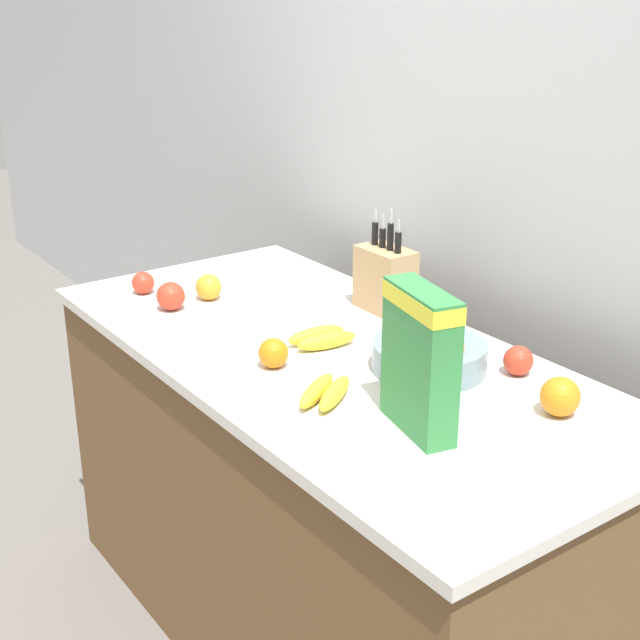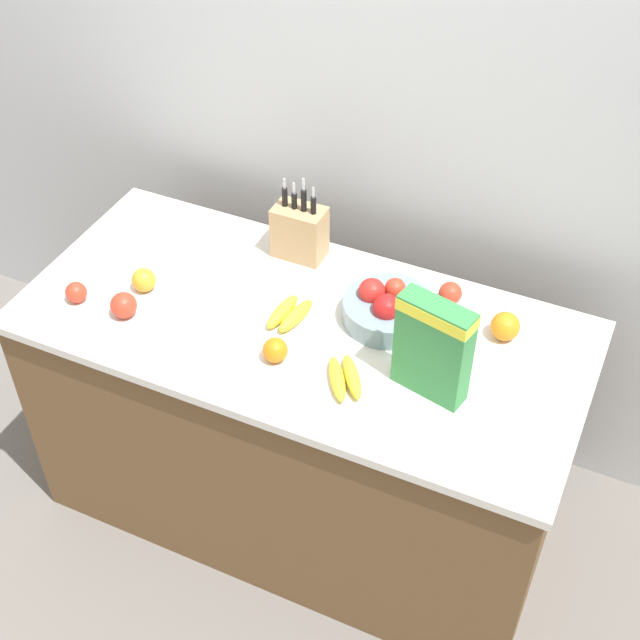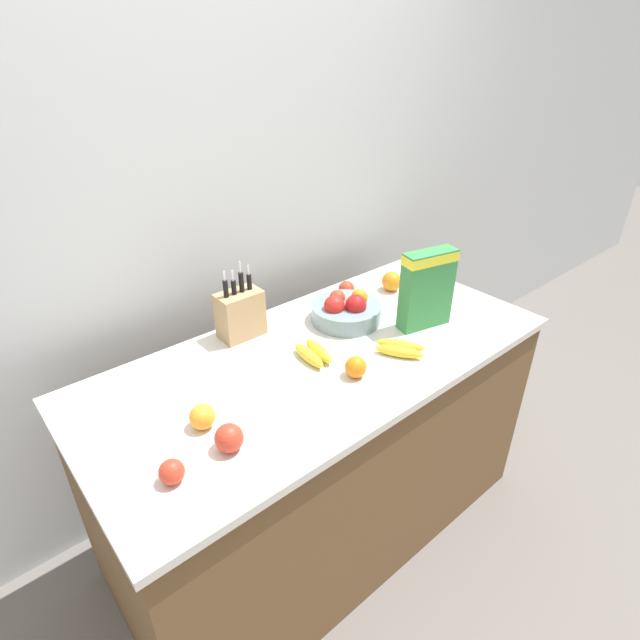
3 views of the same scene
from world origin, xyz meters
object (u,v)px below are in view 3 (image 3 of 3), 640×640
orange_front_left (202,417)px  banana_bunch_left (314,353)px  apple_middle (172,472)px  orange_near_bowl (356,367)px  apple_rightmost (229,438)px  banana_bunch_right (400,348)px  cereal_box (427,286)px  fruit_bowl (346,310)px  orange_mid_left (392,281)px  knife_block (240,314)px  apple_near_bananas (346,289)px

orange_front_left → banana_bunch_left: bearing=7.6°
apple_middle → orange_near_bowl: orange_near_bowl is taller
apple_rightmost → banana_bunch_right: bearing=1.4°
banana_bunch_left → orange_near_bowl: bearing=-76.6°
cereal_box → banana_bunch_right: cereal_box is taller
banana_bunch_right → apple_rightmost: size_ratio=2.35×
fruit_bowl → orange_front_left: bearing=-165.9°
apple_middle → orange_mid_left: bearing=17.4°
orange_front_left → orange_near_bowl: 0.52m
apple_middle → cereal_box: bearing=5.1°
cereal_box → orange_near_bowl: size_ratio=4.20×
banana_bunch_left → banana_bunch_right: banana_bunch_left is taller
knife_block → cereal_box: size_ratio=0.96×
knife_block → banana_bunch_right: 0.59m
orange_front_left → fruit_bowl: bearing=14.1°
banana_bunch_left → orange_near_bowl: orange_near_bowl is taller
orange_near_bowl → apple_rightmost: bearing=-177.6°
knife_block → orange_near_bowl: 0.49m
apple_rightmost → orange_near_bowl: apple_rightmost is taller
knife_block → apple_middle: size_ratio=4.47×
knife_block → apple_near_bananas: (0.51, -0.02, -0.06)m
knife_block → orange_front_left: size_ratio=3.93×
banana_bunch_left → apple_middle: apple_middle is taller
knife_block → fruit_bowl: knife_block is taller
knife_block → cereal_box: (0.58, -0.39, 0.07)m
fruit_bowl → apple_rightmost: size_ratio=3.40×
banana_bunch_right → apple_middle: 0.88m
cereal_box → banana_bunch_left: bearing=-178.5°
orange_mid_left → apple_near_bananas: bearing=156.8°
cereal_box → orange_near_bowl: 0.46m
knife_block → banana_bunch_left: knife_block is taller
cereal_box → banana_bunch_right: 0.27m
apple_rightmost → orange_near_bowl: 0.49m
fruit_bowl → apple_middle: size_ratio=4.14×
orange_mid_left → banana_bunch_right: bearing=-133.9°
fruit_bowl → banana_bunch_right: size_ratio=1.45×
cereal_box → apple_rightmost: size_ratio=3.82×
cereal_box → banana_bunch_right: (-0.22, -0.08, -0.15)m
banana_bunch_left → orange_front_left: 0.47m
fruit_bowl → banana_bunch_right: bearing=-92.4°
orange_mid_left → knife_block: bearing=171.6°
knife_block → orange_near_bowl: (0.15, -0.46, -0.06)m
apple_middle → fruit_bowl: bearing=19.5°
banana_bunch_left → orange_front_left: orange_front_left is taller
fruit_bowl → orange_mid_left: size_ratio=3.17×
banana_bunch_right → orange_near_bowl: bearing=179.3°
cereal_box → apple_middle: size_ratio=4.64×
apple_middle → apple_near_bananas: 1.13m
banana_bunch_right → knife_block: bearing=127.6°
banana_bunch_right → apple_rightmost: bearing=-178.6°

